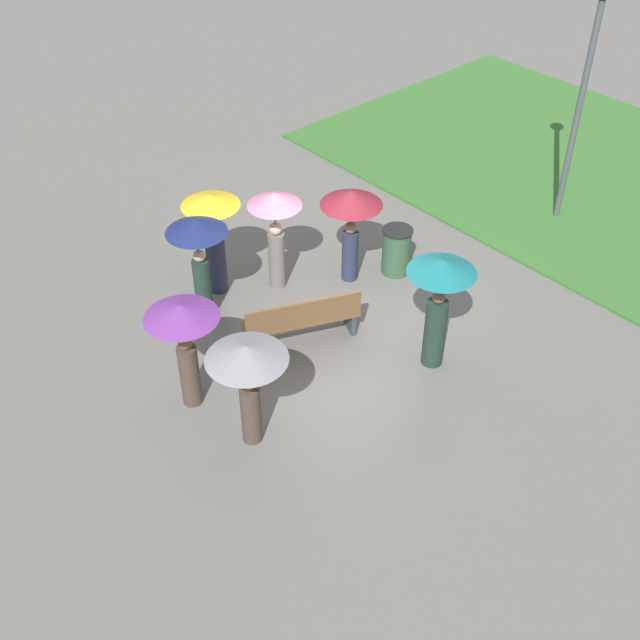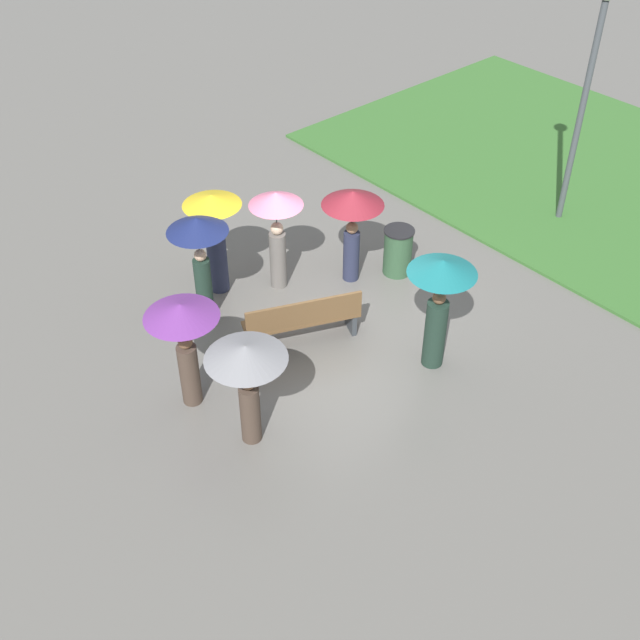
# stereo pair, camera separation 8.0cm
# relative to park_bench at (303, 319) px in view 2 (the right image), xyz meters

# --- Properties ---
(ground_plane) EXTENTS (90.00, 90.00, 0.00)m
(ground_plane) POSITION_rel_park_bench_xyz_m (-1.06, -0.26, -0.47)
(ground_plane) COLOR #66635E
(lawn_patch_near) EXTENTS (7.66, 9.52, 0.06)m
(lawn_patch_near) POSITION_rel_park_bench_xyz_m (-8.32, -1.21, -0.44)
(lawn_patch_near) COLOR #386B2D
(lawn_patch_near) RESTS_ON ground_plane
(park_bench) EXTENTS (1.92, 1.15, 0.90)m
(park_bench) POSITION_rel_park_bench_xyz_m (0.00, 0.00, 0.00)
(park_bench) COLOR brown
(park_bench) RESTS_ON ground_plane
(lamp_post) EXTENTS (0.32, 0.32, 4.59)m
(lamp_post) POSITION_rel_park_bench_xyz_m (-6.34, 0.45, 2.46)
(lamp_post) COLOR #474C51
(lamp_post) RESTS_ON ground_plane
(trash_bin) EXTENTS (0.55, 0.55, 0.90)m
(trash_bin) POSITION_rel_park_bench_xyz_m (-2.57, -0.39, -0.02)
(trash_bin) COLOR #335638
(trash_bin) RESTS_ON ground_plane
(crowd_person_maroon) EXTENTS (1.08, 1.08, 1.79)m
(crowd_person_maroon) POSITION_rel_park_bench_xyz_m (-1.80, -0.80, 0.93)
(crowd_person_maroon) COLOR #282D47
(crowd_person_maroon) RESTS_ON ground_plane
(crowd_person_pink) EXTENTS (0.93, 0.93, 1.89)m
(crowd_person_pink) POSITION_rel_park_bench_xyz_m (-0.69, -1.49, 0.90)
(crowd_person_pink) COLOR slate
(crowd_person_pink) RESTS_ON ground_plane
(crowd_person_yellow) EXTENTS (0.99, 0.99, 1.91)m
(crowd_person_yellow) POSITION_rel_park_bench_xyz_m (0.17, -2.10, 0.81)
(crowd_person_yellow) COLOR #282D47
(crowd_person_yellow) RESTS_ON ground_plane
(crowd_person_purple) EXTENTS (1.07, 1.07, 1.83)m
(crowd_person_purple) POSITION_rel_park_bench_xyz_m (2.13, -0.05, 0.92)
(crowd_person_purple) COLOR #47382D
(crowd_person_purple) RESTS_ON ground_plane
(crowd_person_navy) EXTENTS (1.00, 1.00, 1.96)m
(crowd_person_navy) POSITION_rel_park_bench_xyz_m (0.80, -1.59, 1.01)
(crowd_person_navy) COLOR #1E3328
(crowd_person_navy) RESTS_ON ground_plane
(crowd_person_grey) EXTENTS (1.13, 1.13, 1.74)m
(crowd_person_grey) POSITION_rel_park_bench_xyz_m (1.91, 1.14, 0.89)
(crowd_person_grey) COLOR #47382D
(crowd_person_grey) RESTS_ON ground_plane
(crowd_person_teal) EXTENTS (1.04, 1.04, 1.97)m
(crowd_person_teal) POSITION_rel_park_bench_xyz_m (-1.23, 1.73, 0.93)
(crowd_person_teal) COLOR #1E3328
(crowd_person_teal) RESTS_ON ground_plane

